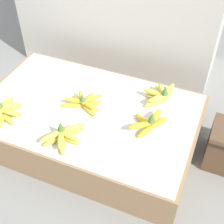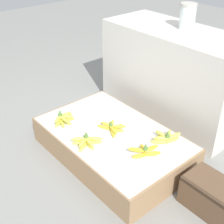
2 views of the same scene
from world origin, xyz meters
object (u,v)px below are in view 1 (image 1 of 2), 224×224
object	(u,v)px
banana_bunch_front_midleft	(64,136)
banana_bunch_middle_midleft	(84,102)
banana_bunch_front_left	(6,111)
banana_bunch_back_midright	(161,95)
banana_bunch_middle_midright	(149,122)

from	to	relation	value
banana_bunch_front_midleft	banana_bunch_middle_midleft	bearing A→B (deg)	95.31
banana_bunch_front_left	banana_bunch_back_midright	size ratio (longest dim) A/B	0.94
banana_bunch_middle_midright	banana_bunch_back_midright	distance (m)	0.23
banana_bunch_front_midleft	banana_bunch_back_midright	world-z (taller)	banana_bunch_back_midright
banana_bunch_middle_midright	banana_bunch_middle_midleft	bearing A→B (deg)	176.76
banana_bunch_middle_midleft	banana_bunch_middle_midright	world-z (taller)	banana_bunch_middle_midright
banana_bunch_front_left	banana_bunch_middle_midleft	xyz separation A→B (m)	(0.34, 0.23, -0.01)
banana_bunch_front_left	banana_bunch_middle_midright	size ratio (longest dim) A/B	1.01
banana_bunch_front_midleft	banana_bunch_back_midright	size ratio (longest dim) A/B	0.95
banana_bunch_front_left	banana_bunch_back_midright	xyz separation A→B (m)	(0.71, 0.44, 0.00)
banana_bunch_front_midleft	banana_bunch_middle_midright	world-z (taller)	banana_bunch_middle_midright
banana_bunch_middle_midleft	banana_bunch_back_midright	world-z (taller)	banana_bunch_back_midright
banana_bunch_front_left	banana_bunch_front_midleft	bearing A→B (deg)	-6.03
banana_bunch_middle_midleft	banana_bunch_front_left	bearing A→B (deg)	-146.64
banana_bunch_front_midleft	banana_bunch_middle_midleft	xyz separation A→B (m)	(-0.02, 0.27, -0.01)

